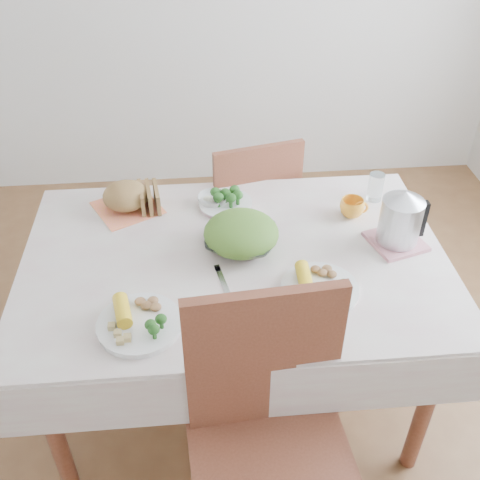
{
  "coord_description": "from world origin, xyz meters",
  "views": [
    {
      "loc": [
        -0.12,
        -1.53,
        2.02
      ],
      "look_at": [
        0.02,
        0.02,
        0.82
      ],
      "focal_mm": 42.0,
      "sensor_mm": 36.0,
      "label": 1
    }
  ],
  "objects": [
    {
      "name": "floor",
      "position": [
        0.0,
        0.0,
        0.0
      ],
      "size": [
        3.6,
        3.6,
        0.0
      ],
      "primitive_type": "plane",
      "color": "brown",
      "rests_on": "ground"
    },
    {
      "name": "dining_table",
      "position": [
        0.0,
        0.0,
        0.38
      ],
      "size": [
        1.4,
        0.9,
        0.75
      ],
      "primitive_type": "cube",
      "color": "brown",
      "rests_on": "floor"
    },
    {
      "name": "tablecloth",
      "position": [
        0.0,
        0.0,
        0.76
      ],
      "size": [
        1.5,
        1.0,
        0.01
      ],
      "primitive_type": "cube",
      "color": "beige",
      "rests_on": "dining_table"
    },
    {
      "name": "chair_far",
      "position": [
        0.1,
        0.69,
        0.47
      ],
      "size": [
        0.5,
        0.5,
        0.92
      ],
      "primitive_type": "cube",
      "rotation": [
        0.0,
        0.0,
        3.37
      ],
      "color": "brown",
      "rests_on": "floor"
    },
    {
      "name": "salad_bowl",
      "position": [
        0.03,
        0.05,
        0.79
      ],
      "size": [
        0.31,
        0.31,
        0.06
      ],
      "primitive_type": "imported",
      "rotation": [
        0.0,
        0.0,
        -0.3
      ],
      "color": "white",
      "rests_on": "tablecloth"
    },
    {
      "name": "dinner_plate_left",
      "position": [
        -0.32,
        -0.31,
        0.77
      ],
      "size": [
        0.3,
        0.3,
        0.02
      ],
      "primitive_type": "cylinder",
      "rotation": [
        0.0,
        0.0,
        -0.14
      ],
      "color": "white",
      "rests_on": "tablecloth"
    },
    {
      "name": "dinner_plate_right",
      "position": [
        0.26,
        -0.21,
        0.77
      ],
      "size": [
        0.33,
        0.33,
        0.02
      ],
      "primitive_type": "cylinder",
      "rotation": [
        0.0,
        0.0,
        -0.37
      ],
      "color": "white",
      "rests_on": "tablecloth"
    },
    {
      "name": "broccoli_plate",
      "position": [
        -0.01,
        0.32,
        0.77
      ],
      "size": [
        0.26,
        0.26,
        0.02
      ],
      "primitive_type": "cylinder",
      "rotation": [
        0.0,
        0.0,
        0.27
      ],
      "color": "beige",
      "rests_on": "tablecloth"
    },
    {
      "name": "napkin",
      "position": [
        -0.4,
        0.34,
        0.76
      ],
      "size": [
        0.31,
        0.31,
        0.0
      ],
      "primitive_type": "cube",
      "rotation": [
        0.0,
        0.0,
        0.49
      ],
      "color": "#FB8355",
      "rests_on": "tablecloth"
    },
    {
      "name": "bread_loaf",
      "position": [
        -0.4,
        0.34,
        0.82
      ],
      "size": [
        0.23,
        0.22,
        0.11
      ],
      "primitive_type": "ellipsoid",
      "rotation": [
        0.0,
        0.0,
        -0.35
      ],
      "color": "olive",
      "rests_on": "napkin"
    },
    {
      "name": "fruit_bowl",
      "position": [
        -0.06,
        0.34,
        0.78
      ],
      "size": [
        0.14,
        0.14,
        0.04
      ],
      "primitive_type": "imported",
      "rotation": [
        0.0,
        0.0,
        -0.16
      ],
      "color": "white",
      "rests_on": "tablecloth"
    },
    {
      "name": "yellow_mug",
      "position": [
        0.47,
        0.21,
        0.8
      ],
      "size": [
        0.12,
        0.12,
        0.07
      ],
      "primitive_type": "imported",
      "rotation": [
        0.0,
        0.0,
        -0.29
      ],
      "color": "#FFA528",
      "rests_on": "tablecloth"
    },
    {
      "name": "glass_tumbler",
      "position": [
        0.59,
        0.32,
        0.83
      ],
      "size": [
        0.08,
        0.08,
        0.12
      ],
      "primitive_type": "cylinder",
      "rotation": [
        0.0,
        0.0,
        0.43
      ],
      "color": "white",
      "rests_on": "tablecloth"
    },
    {
      "name": "pink_tray",
      "position": [
        0.59,
        0.03,
        0.77
      ],
      "size": [
        0.22,
        0.22,
        0.01
      ],
      "primitive_type": "cube",
      "rotation": [
        0.0,
        0.0,
        0.29
      ],
      "color": "#CC7D88",
      "rests_on": "tablecloth"
    },
    {
      "name": "electric_kettle",
      "position": [
        0.59,
        0.03,
        0.88
      ],
      "size": [
        0.19,
        0.19,
        0.21
      ],
      "primitive_type": "cylinder",
      "rotation": [
        0.0,
        0.0,
        0.36
      ],
      "color": "#B2B5BA",
      "rests_on": "pink_tray"
    },
    {
      "name": "fork_left",
      "position": [
        -0.05,
        -0.13,
        0.76
      ],
      "size": [
        0.05,
        0.16,
        0.0
      ],
      "primitive_type": "cube",
      "rotation": [
        0.0,
        0.0,
        0.2
      ],
      "color": "silver",
      "rests_on": "tablecloth"
    },
    {
      "name": "fork_right",
      "position": [
        0.2,
        -0.19,
        0.76
      ],
      "size": [
        0.03,
        0.18,
        0.0
      ],
      "primitive_type": "cube",
      "rotation": [
        0.0,
        0.0,
        0.03
      ],
      "color": "silver",
      "rests_on": "tablecloth"
    },
    {
      "name": "knife",
      "position": [
        -0.09,
        -0.29,
        0.76
      ],
      "size": [
        0.2,
        0.07,
        0.0
      ],
      "primitive_type": "cube",
      "rotation": [
        0.0,
        0.0,
        1.35
      ],
      "color": "silver",
      "rests_on": "tablecloth"
    }
  ]
}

